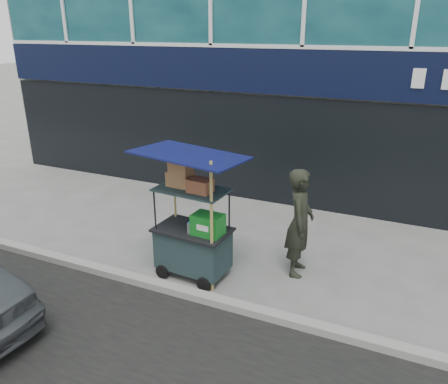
% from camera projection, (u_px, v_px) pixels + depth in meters
% --- Properties ---
extents(ground, '(80.00, 80.00, 0.00)m').
position_uv_depth(ground, '(221.00, 297.00, 6.51)').
color(ground, '#63635E').
rests_on(ground, ground).
extents(curb, '(80.00, 0.18, 0.12)m').
position_uv_depth(curb, '(215.00, 301.00, 6.32)').
color(curb, gray).
rests_on(curb, ground).
extents(vendor_cart, '(1.62, 1.20, 2.10)m').
position_uv_depth(vendor_cart, '(193.00, 233.00, 6.84)').
color(vendor_cart, '#182729').
rests_on(vendor_cart, ground).
extents(vendor_man, '(0.51, 0.70, 1.77)m').
position_uv_depth(vendor_man, '(300.00, 223.00, 6.87)').
color(vendor_man, black).
rests_on(vendor_man, ground).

